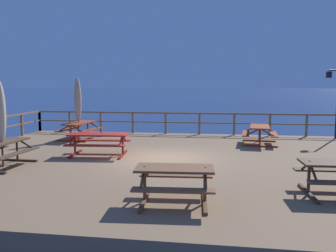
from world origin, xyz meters
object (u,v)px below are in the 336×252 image
(picnic_table_front_right, at_px, (99,139))
(patio_umbrella_tall_front, at_px, (78,100))
(lamp_post_hooked, at_px, (334,93))
(picnic_table_back_right, at_px, (1,148))
(picnic_table_mid_left, at_px, (175,177))
(picnic_table_mid_centre, at_px, (80,127))
(picnic_table_front_left, at_px, (260,131))
(patio_umbrella_tall_back_right, at_px, (0,112))

(picnic_table_front_right, relative_size, patio_umbrella_tall_front, 0.78)
(patio_umbrella_tall_front, bearing_deg, lamp_post_hooked, 8.38)
(picnic_table_back_right, bearing_deg, picnic_table_mid_left, -23.75)
(picnic_table_mid_centre, bearing_deg, picnic_table_front_right, -58.31)
(picnic_table_front_left, distance_m, patio_umbrella_tall_front, 8.14)
(picnic_table_front_right, relative_size, lamp_post_hooked, 0.68)
(picnic_table_front_left, distance_m, picnic_table_mid_left, 8.16)
(patio_umbrella_tall_back_right, distance_m, patio_umbrella_tall_front, 5.51)
(lamp_post_hooked, bearing_deg, picnic_table_mid_centre, -171.71)
(picnic_table_mid_left, distance_m, patio_umbrella_tall_front, 9.72)
(picnic_table_front_right, height_order, lamp_post_hooked, lamp_post_hooked)
(picnic_table_front_left, bearing_deg, patio_umbrella_tall_back_right, -147.14)
(picnic_table_mid_centre, relative_size, lamp_post_hooked, 0.66)
(picnic_table_front_right, bearing_deg, picnic_table_mid_centre, 121.69)
(picnic_table_front_left, distance_m, patio_umbrella_tall_back_right, 9.79)
(patio_umbrella_tall_back_right, relative_size, patio_umbrella_tall_front, 0.93)
(picnic_table_front_left, height_order, lamp_post_hooked, lamp_post_hooked)
(picnic_table_mid_left, distance_m, patio_umbrella_tall_back_right, 6.18)
(picnic_table_back_right, height_order, patio_umbrella_tall_back_right, patio_umbrella_tall_back_right)
(picnic_table_back_right, bearing_deg, picnic_table_front_right, 41.62)
(picnic_table_front_right, bearing_deg, patio_umbrella_tall_front, 122.33)
(picnic_table_front_left, distance_m, lamp_post_hooked, 4.26)
(picnic_table_front_left, xyz_separation_m, patio_umbrella_tall_front, (-8.04, 0.23, 1.23))
(patio_umbrella_tall_back_right, xyz_separation_m, patio_umbrella_tall_front, (0.13, 5.51, 0.12))
(picnic_table_front_right, bearing_deg, picnic_table_front_left, 28.39)
(picnic_table_mid_centre, bearing_deg, picnic_table_front_left, -1.84)
(picnic_table_mid_left, height_order, patio_umbrella_tall_back_right, patio_umbrella_tall_back_right)
(picnic_table_front_right, distance_m, picnic_table_back_right, 3.13)
(picnic_table_back_right, height_order, picnic_table_mid_centre, same)
(picnic_table_mid_left, bearing_deg, lamp_post_hooked, 57.87)
(picnic_table_mid_centre, relative_size, patio_umbrella_tall_front, 0.75)
(picnic_table_front_right, bearing_deg, picnic_table_back_right, -138.38)
(picnic_table_front_right, bearing_deg, lamp_post_hooked, 28.66)
(picnic_table_mid_centre, relative_size, patio_umbrella_tall_back_right, 0.80)
(patio_umbrella_tall_back_right, bearing_deg, lamp_post_hooked, 31.78)
(picnic_table_front_right, xyz_separation_m, patio_umbrella_tall_front, (-2.16, 3.41, 1.22))
(picnic_table_front_right, relative_size, picnic_table_back_right, 1.09)
(picnic_table_back_right, distance_m, picnic_table_front_left, 9.76)
(picnic_table_front_right, height_order, picnic_table_front_left, same)
(picnic_table_back_right, bearing_deg, picnic_table_front_left, 32.61)
(picnic_table_front_right, relative_size, patio_umbrella_tall_back_right, 0.83)
(picnic_table_front_right, height_order, picnic_table_back_right, same)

